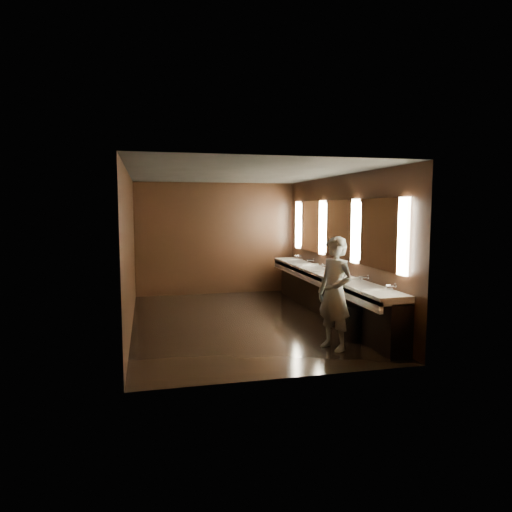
{
  "coord_description": "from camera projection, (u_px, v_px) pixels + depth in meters",
  "views": [
    {
      "loc": [
        -1.69,
        -8.39,
        2.16
      ],
      "look_at": [
        0.32,
        0.0,
        1.26
      ],
      "focal_mm": 32.0,
      "sensor_mm": 36.0,
      "label": 1
    }
  ],
  "objects": [
    {
      "name": "trash_bin",
      "position": [
        353.0,
        323.0,
        7.49
      ],
      "size": [
        0.47,
        0.47,
        0.58
      ],
      "primitive_type": "cylinder",
      "rotation": [
        0.0,
        0.0,
        -0.31
      ],
      "color": "black",
      "rests_on": "floor"
    },
    {
      "name": "wall_front",
      "position": [
        287.0,
        270.0,
        5.68
      ],
      "size": [
        4.0,
        0.02,
        2.8
      ],
      "primitive_type": "cube",
      "color": "black",
      "rests_on": "floor"
    },
    {
      "name": "sink_counter",
      "position": [
        328.0,
        292.0,
        9.09
      ],
      "size": [
        0.55,
        5.4,
        1.01
      ],
      "color": "black",
      "rests_on": "floor"
    },
    {
      "name": "ceiling",
      "position": [
        239.0,
        174.0,
        8.44
      ],
      "size": [
        4.0,
        6.0,
        0.02
      ],
      "primitive_type": "cube",
      "color": "#2D2D2B",
      "rests_on": "wall_back"
    },
    {
      "name": "wall_right",
      "position": [
        338.0,
        247.0,
        9.05
      ],
      "size": [
        0.02,
        6.0,
        2.8
      ],
      "primitive_type": "cube",
      "color": "black",
      "rests_on": "floor"
    },
    {
      "name": "mirror_band",
      "position": [
        338.0,
        229.0,
        9.01
      ],
      "size": [
        0.06,
        5.03,
        1.15
      ],
      "color": "#FEF0CC",
      "rests_on": "wall_right"
    },
    {
      "name": "wall_back",
      "position": [
        216.0,
        239.0,
        11.49
      ],
      "size": [
        4.0,
        0.02,
        2.8
      ],
      "primitive_type": "cube",
      "color": "black",
      "rests_on": "floor"
    },
    {
      "name": "floor",
      "position": [
        240.0,
        322.0,
        8.73
      ],
      "size": [
        6.0,
        6.0,
        0.0
      ],
      "primitive_type": "plane",
      "color": "black",
      "rests_on": "ground"
    },
    {
      "name": "wall_left",
      "position": [
        130.0,
        251.0,
        8.12
      ],
      "size": [
        0.02,
        6.0,
        2.8
      ],
      "primitive_type": "cube",
      "color": "black",
      "rests_on": "floor"
    },
    {
      "name": "person",
      "position": [
        335.0,
        293.0,
        6.97
      ],
      "size": [
        0.64,
        0.75,
        1.74
      ],
      "primitive_type": "imported",
      "rotation": [
        0.0,
        0.0,
        -1.14
      ],
      "color": "#8BB8D0",
      "rests_on": "floor"
    }
  ]
}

